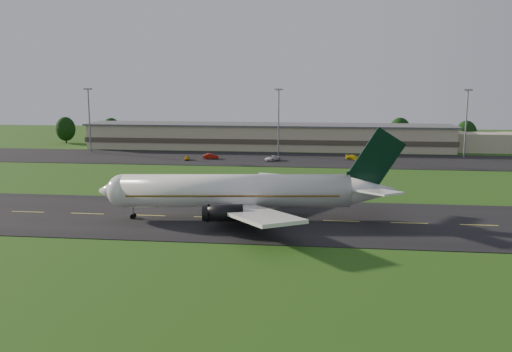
# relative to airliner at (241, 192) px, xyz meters

# --- Properties ---
(ground) EXTENTS (360.00, 360.00, 0.00)m
(ground) POSITION_rel_airliner_xyz_m (-5.24, -0.10, -4.66)
(ground) COLOR #234B12
(ground) RESTS_ON ground
(taxiway) EXTENTS (220.00, 30.00, 0.10)m
(taxiway) POSITION_rel_airliner_xyz_m (-5.24, -0.10, -4.61)
(taxiway) COLOR black
(taxiway) RESTS_ON ground
(apron) EXTENTS (260.00, 30.00, 0.10)m
(apron) POSITION_rel_airliner_xyz_m (-5.24, 71.90, -4.61)
(apron) COLOR black
(apron) RESTS_ON ground
(airliner) EXTENTS (51.20, 41.88, 15.57)m
(airliner) POSITION_rel_airliner_xyz_m (0.00, 0.00, 0.00)
(airliner) COLOR white
(airliner) RESTS_ON ground
(terminal) EXTENTS (145.00, 16.00, 8.40)m
(terminal) POSITION_rel_airliner_xyz_m (1.17, 96.08, -0.67)
(terminal) COLOR #C5B796
(terminal) RESTS_ON ground
(light_mast_west) EXTENTS (2.40, 1.20, 20.35)m
(light_mast_west) POSITION_rel_airliner_xyz_m (-60.24, 79.90, 8.08)
(light_mast_west) COLOR gray
(light_mast_west) RESTS_ON ground
(light_mast_centre) EXTENTS (2.40, 1.20, 20.35)m
(light_mast_centre) POSITION_rel_airliner_xyz_m (-0.24, 79.90, 8.08)
(light_mast_centre) COLOR gray
(light_mast_centre) RESTS_ON ground
(light_mast_east) EXTENTS (2.40, 1.20, 20.35)m
(light_mast_east) POSITION_rel_airliner_xyz_m (54.76, 79.90, 8.08)
(light_mast_east) COLOR gray
(light_mast_east) RESTS_ON ground
(tree_line) EXTENTS (196.28, 9.70, 10.14)m
(tree_line) POSITION_rel_airliner_xyz_m (24.74, 105.61, 0.31)
(tree_line) COLOR black
(tree_line) RESTS_ON ground
(service_vehicle_a) EXTENTS (2.01, 3.63, 1.17)m
(service_vehicle_a) POSITION_rel_airliner_xyz_m (-25.68, 66.61, -3.98)
(service_vehicle_a) COLOR #C08E0B
(service_vehicle_a) RESTS_ON apron
(service_vehicle_b) EXTENTS (4.81, 2.34, 1.52)m
(service_vehicle_b) POSITION_rel_airliner_xyz_m (-19.28, 69.84, -3.80)
(service_vehicle_b) COLOR #9D160A
(service_vehicle_b) RESTS_ON apron
(service_vehicle_c) EXTENTS (4.86, 5.72, 1.46)m
(service_vehicle_c) POSITION_rel_airliner_xyz_m (-0.97, 68.43, -3.83)
(service_vehicle_c) COLOR silver
(service_vehicle_c) RESTS_ON apron
(service_vehicle_d) EXTENTS (5.02, 3.69, 1.35)m
(service_vehicle_d) POSITION_rel_airliner_xyz_m (22.24, 73.13, -3.89)
(service_vehicle_d) COLOR #DABE0C
(service_vehicle_d) RESTS_ON apron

